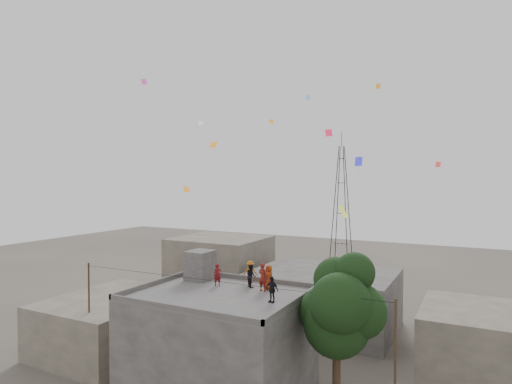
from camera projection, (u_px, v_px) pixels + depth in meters
The scene contains 17 objects.
main_building at pixel (219, 343), 26.04m from camera, with size 10.00×8.00×6.10m.
parapet at pixel (219, 291), 25.95m from camera, with size 10.00×8.00×0.30m.
stair_head_box at pixel (200, 265), 29.71m from camera, with size 1.60×1.80×2.00m, color #43413F.
neighbor_west at pixel (112, 323), 32.91m from camera, with size 8.00×10.00×4.00m, color #5A5247.
neighbor_north at pixel (324, 300), 37.56m from camera, with size 12.00×9.00×5.00m, color #43413F.
neighbor_northwest at pixel (220, 271), 44.83m from camera, with size 9.00×8.00×7.00m, color #5A5247.
neighbor_east at pixel (477, 342), 28.49m from camera, with size 7.00×8.00×4.40m, color #5A5247.
tree at pixel (340, 308), 23.09m from camera, with size 4.90×4.60×9.10m.
utility_line at pixel (215, 339), 24.68m from camera, with size 20.12×0.62×7.40m.
transmission_tower at pixel (341, 207), 63.20m from camera, with size 2.97×2.97×20.01m.
person_red_adult at pixel (263, 277), 26.55m from camera, with size 0.64×0.42×1.75m, color maroon.
person_orange_child at pixel (269, 277), 27.00m from camera, with size 0.76×0.49×1.55m, color #AA3E13.
person_dark_child at pixel (251, 276), 27.59m from camera, with size 0.71×0.56×1.47m, color black.
person_dark_adult at pixel (272, 289), 24.13m from camera, with size 0.86×0.36×1.47m, color black.
person_orange_adult at pixel (250, 272), 28.68m from camera, with size 0.96×0.55×1.49m, color #BB6415.
person_red_child at pixel (218, 275), 27.91m from camera, with size 0.52×0.34×1.43m, color maroon.
kites at pixel (276, 143), 30.89m from camera, with size 21.96×15.52×9.75m.
Camera 1 is at (13.87, -21.84, 13.02)m, focal length 30.00 mm.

